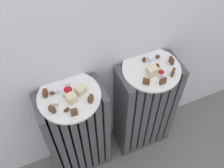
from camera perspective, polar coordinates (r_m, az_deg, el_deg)
radiator_left at (r=1.48m, az=-7.43°, el=-10.50°), size 0.33×0.18×0.67m
radiator_right at (r=1.56m, az=6.95°, el=-5.29°), size 0.33×0.18×0.67m
plate_left at (r=1.19m, az=-9.12°, el=-2.62°), size 0.28×0.28×0.01m
plate_right at (r=1.29m, az=8.42°, el=3.19°), size 0.28×0.28×0.01m
dark_cake_slice_left_0 at (r=1.19m, az=-14.08°, el=-1.91°), size 0.03×0.03×0.03m
dark_cake_slice_left_1 at (r=1.14m, az=-12.64°, el=-5.30°), size 0.03×0.03×0.03m
dark_cake_slice_left_2 at (r=1.11m, az=-8.07°, el=-5.97°), size 0.03×0.02×0.03m
dark_cake_slice_left_3 at (r=1.14m, az=-4.57°, el=-3.15°), size 0.03×0.03×0.03m
marble_cake_slice_left_0 at (r=1.17m, az=-6.69°, el=-1.23°), size 0.05×0.05×0.04m
marble_cake_slice_left_1 at (r=1.15m, az=-8.64°, el=-2.98°), size 0.05×0.04×0.04m
turkish_delight_left_0 at (r=1.21m, az=-9.50°, el=0.08°), size 0.03×0.03×0.02m
turkish_delight_left_1 at (r=1.16m, az=-11.85°, el=-3.91°), size 0.03×0.03×0.02m
medjool_date_left_0 at (r=1.13m, az=-9.66°, el=-5.45°), size 0.03×0.02×0.01m
medjool_date_left_1 at (r=1.19m, az=-12.62°, el=-1.90°), size 0.03×0.02×0.02m
jam_bowl_left at (r=1.19m, az=-9.34°, el=-1.45°), size 0.05×0.05×0.02m
dark_cake_slice_right_0 at (r=1.20m, az=7.32°, el=0.54°), size 0.03×0.03×0.03m
dark_cake_slice_right_1 at (r=1.22m, az=10.80°, el=0.60°), size 0.03×0.01×0.03m
dark_cake_slice_right_2 at (r=1.26m, az=12.90°, el=2.44°), size 0.03×0.03×0.03m
dark_cake_slice_right_3 at (r=1.31m, az=12.58°, el=4.91°), size 0.01×0.03×0.03m
marble_cake_slice_right_0 at (r=1.24m, az=8.53°, el=2.74°), size 0.05×0.04×0.05m
turkish_delight_right_0 at (r=1.28m, az=8.59°, el=3.91°), size 0.03×0.03×0.02m
turkish_delight_right_1 at (r=1.31m, az=8.24°, el=5.35°), size 0.03×0.03×0.02m
medjool_date_right_0 at (r=1.29m, az=9.70°, el=3.88°), size 0.02×0.03×0.01m
medjool_date_right_1 at (r=1.33m, az=9.72°, el=5.79°), size 0.03×0.03×0.02m
medjool_date_right_2 at (r=1.30m, az=6.89°, el=5.18°), size 0.03×0.03×0.02m
jam_bowl_right at (r=1.25m, az=10.35°, el=2.22°), size 0.04×0.04×0.03m
fork at (r=1.19m, az=-10.57°, el=-2.47°), size 0.05×0.09×0.00m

